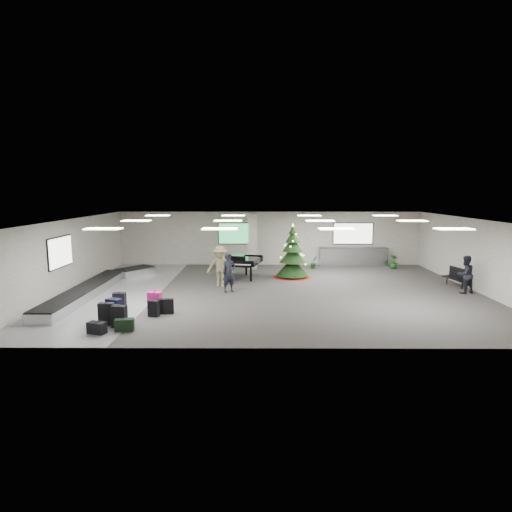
{
  "coord_description": "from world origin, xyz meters",
  "views": [
    {
      "loc": [
        -0.68,
        -18.59,
        4.41
      ],
      "look_at": [
        -0.79,
        1.0,
        1.44
      ],
      "focal_mm": 30.0,
      "sensor_mm": 36.0,
      "label": 1
    }
  ],
  "objects_px": {
    "pink_suitcase": "(155,302)",
    "bench": "(457,276)",
    "baggage_carousel": "(97,287)",
    "grand_piano": "(242,261)",
    "service_counter": "(353,257)",
    "traveler_b": "(220,266)",
    "potted_plant_left": "(313,262)",
    "christmas_tree": "(292,259)",
    "traveler_bench": "(465,275)",
    "potted_plant_right": "(394,262)",
    "traveler_a": "(229,273)"
  },
  "relations": [
    {
      "from": "christmas_tree",
      "to": "potted_plant_right",
      "type": "bearing_deg",
      "value": 22.69
    },
    {
      "from": "grand_piano",
      "to": "potted_plant_right",
      "type": "xyz_separation_m",
      "value": [
        8.64,
        2.74,
        -0.48
      ]
    },
    {
      "from": "baggage_carousel",
      "to": "grand_piano",
      "type": "xyz_separation_m",
      "value": [
        6.32,
        3.01,
        0.67
      ]
    },
    {
      "from": "traveler_a",
      "to": "baggage_carousel",
      "type": "bearing_deg",
      "value": 150.53
    },
    {
      "from": "grand_piano",
      "to": "potted_plant_right",
      "type": "relative_size",
      "value": 3.12
    },
    {
      "from": "potted_plant_right",
      "to": "service_counter",
      "type": "bearing_deg",
      "value": 155.2
    },
    {
      "from": "potted_plant_left",
      "to": "baggage_carousel",
      "type": "bearing_deg",
      "value": -151.16
    },
    {
      "from": "service_counter",
      "to": "grand_piano",
      "type": "distance_m",
      "value": 7.52
    },
    {
      "from": "grand_piano",
      "to": "traveler_bench",
      "type": "bearing_deg",
      "value": -4.71
    },
    {
      "from": "grand_piano",
      "to": "traveler_bench",
      "type": "distance_m",
      "value": 10.36
    },
    {
      "from": "service_counter",
      "to": "potted_plant_left",
      "type": "relative_size",
      "value": 5.52
    },
    {
      "from": "potted_plant_right",
      "to": "baggage_carousel",
      "type": "bearing_deg",
      "value": -158.97
    },
    {
      "from": "service_counter",
      "to": "bench",
      "type": "bearing_deg",
      "value": -57.44
    },
    {
      "from": "pink_suitcase",
      "to": "bench",
      "type": "relative_size",
      "value": 0.55
    },
    {
      "from": "christmas_tree",
      "to": "traveler_bench",
      "type": "xyz_separation_m",
      "value": [
        7.23,
        -3.48,
        -0.14
      ]
    },
    {
      "from": "bench",
      "to": "traveler_b",
      "type": "height_order",
      "value": "traveler_b"
    },
    {
      "from": "baggage_carousel",
      "to": "pink_suitcase",
      "type": "xyz_separation_m",
      "value": [
        3.37,
        -3.3,
        0.17
      ]
    },
    {
      "from": "traveler_a",
      "to": "potted_plant_left",
      "type": "relative_size",
      "value": 2.37
    },
    {
      "from": "service_counter",
      "to": "traveler_b",
      "type": "relative_size",
      "value": 2.13
    },
    {
      "from": "pink_suitcase",
      "to": "bench",
      "type": "distance_m",
      "value": 13.79
    },
    {
      "from": "traveler_b",
      "to": "potted_plant_right",
      "type": "bearing_deg",
      "value": 26.7
    },
    {
      "from": "potted_plant_left",
      "to": "christmas_tree",
      "type": "bearing_deg",
      "value": -119.82
    },
    {
      "from": "pink_suitcase",
      "to": "potted_plant_left",
      "type": "relative_size",
      "value": 1.08
    },
    {
      "from": "baggage_carousel",
      "to": "potted_plant_right",
      "type": "distance_m",
      "value": 16.03
    },
    {
      "from": "bench",
      "to": "potted_plant_right",
      "type": "distance_m",
      "value": 4.88
    },
    {
      "from": "service_counter",
      "to": "traveler_bench",
      "type": "relative_size",
      "value": 2.44
    },
    {
      "from": "christmas_tree",
      "to": "traveler_a",
      "type": "distance_m",
      "value": 4.49
    },
    {
      "from": "pink_suitcase",
      "to": "grand_piano",
      "type": "height_order",
      "value": "grand_piano"
    },
    {
      "from": "baggage_carousel",
      "to": "potted_plant_left",
      "type": "bearing_deg",
      "value": 28.84
    },
    {
      "from": "christmas_tree",
      "to": "bench",
      "type": "bearing_deg",
      "value": -15.76
    },
    {
      "from": "baggage_carousel",
      "to": "service_counter",
      "type": "relative_size",
      "value": 2.4
    },
    {
      "from": "traveler_bench",
      "to": "potted_plant_right",
      "type": "relative_size",
      "value": 2.08
    },
    {
      "from": "potted_plant_right",
      "to": "pink_suitcase",
      "type": "bearing_deg",
      "value": -142.01
    },
    {
      "from": "grand_piano",
      "to": "potted_plant_left",
      "type": "bearing_deg",
      "value": 47.36
    },
    {
      "from": "christmas_tree",
      "to": "traveler_b",
      "type": "relative_size",
      "value": 1.48
    },
    {
      "from": "pink_suitcase",
      "to": "traveler_b",
      "type": "distance_m",
      "value": 4.87
    },
    {
      "from": "traveler_a",
      "to": "potted_plant_right",
      "type": "height_order",
      "value": "traveler_a"
    },
    {
      "from": "christmas_tree",
      "to": "grand_piano",
      "type": "bearing_deg",
      "value": -175.29
    },
    {
      "from": "christmas_tree",
      "to": "bench",
      "type": "distance_m",
      "value": 7.82
    },
    {
      "from": "grand_piano",
      "to": "christmas_tree",
      "type": "bearing_deg",
      "value": 18.36
    },
    {
      "from": "traveler_a",
      "to": "traveler_bench",
      "type": "distance_m",
      "value": 10.29
    },
    {
      "from": "traveler_b",
      "to": "potted_plant_right",
      "type": "relative_size",
      "value": 2.38
    },
    {
      "from": "traveler_b",
      "to": "traveler_bench",
      "type": "relative_size",
      "value": 1.15
    },
    {
      "from": "service_counter",
      "to": "bench",
      "type": "height_order",
      "value": "service_counter"
    },
    {
      "from": "grand_piano",
      "to": "traveler_bench",
      "type": "xyz_separation_m",
      "value": [
        9.83,
        -3.26,
        -0.05
      ]
    },
    {
      "from": "traveler_b",
      "to": "bench",
      "type": "bearing_deg",
      "value": 0.85
    },
    {
      "from": "service_counter",
      "to": "traveler_a",
      "type": "bearing_deg",
      "value": -135.74
    },
    {
      "from": "service_counter",
      "to": "potted_plant_right",
      "type": "bearing_deg",
      "value": -24.8
    },
    {
      "from": "baggage_carousel",
      "to": "potted_plant_right",
      "type": "relative_size",
      "value": 12.14
    },
    {
      "from": "baggage_carousel",
      "to": "grand_piano",
      "type": "height_order",
      "value": "grand_piano"
    }
  ]
}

